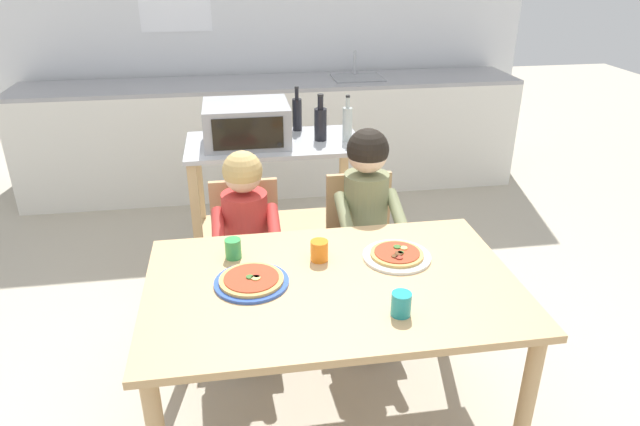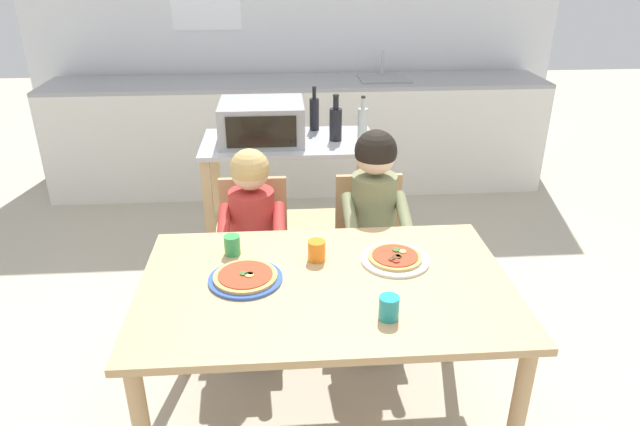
# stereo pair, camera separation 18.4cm
# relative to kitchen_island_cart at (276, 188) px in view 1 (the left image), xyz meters

# --- Properties ---
(ground_plane) EXTENTS (12.37, 12.37, 0.00)m
(ground_plane) POSITION_rel_kitchen_island_cart_xyz_m (0.11, -0.08, -0.57)
(ground_plane) COLOR #B7AD99
(back_wall_tiled) EXTENTS (4.44, 0.14, 2.70)m
(back_wall_tiled) POSITION_rel_kitchen_island_cart_xyz_m (0.10, 1.84, 0.78)
(back_wall_tiled) COLOR silver
(back_wall_tiled) RESTS_ON ground
(kitchen_counter) EXTENTS (3.99, 0.60, 1.10)m
(kitchen_counter) POSITION_rel_kitchen_island_cart_xyz_m (0.11, 1.43, -0.12)
(kitchen_counter) COLOR silver
(kitchen_counter) RESTS_ON ground
(kitchen_island_cart) EXTENTS (1.00, 0.53, 0.86)m
(kitchen_island_cart) POSITION_rel_kitchen_island_cart_xyz_m (0.00, 0.00, 0.00)
(kitchen_island_cart) COLOR #B7BABF
(kitchen_island_cart) RESTS_ON ground
(toaster_oven) EXTENTS (0.47, 0.40, 0.23)m
(toaster_oven) POSITION_rel_kitchen_island_cart_xyz_m (-0.15, 0.00, 0.40)
(toaster_oven) COLOR #999BA0
(toaster_oven) RESTS_ON kitchen_island_cart
(bottle_squat_spirits) EXTENTS (0.07, 0.07, 0.27)m
(bottle_squat_spirits) POSITION_rel_kitchen_island_cart_xyz_m (0.27, -0.01, 0.40)
(bottle_squat_spirits) COLOR black
(bottle_squat_spirits) RESTS_ON kitchen_island_cart
(bottle_brown_beer) EXTENTS (0.06, 0.06, 0.26)m
(bottle_brown_beer) POSITION_rel_kitchen_island_cart_xyz_m (0.16, 0.20, 0.40)
(bottle_brown_beer) COLOR black
(bottle_brown_beer) RESTS_ON kitchen_island_cart
(bottle_clear_vinegar) EXTENTS (0.06, 0.06, 0.26)m
(bottle_clear_vinegar) POSITION_rel_kitchen_island_cart_xyz_m (0.42, -0.05, 0.40)
(bottle_clear_vinegar) COLOR #ADB7B2
(bottle_clear_vinegar) RESTS_ON kitchen_island_cart
(dining_table) EXTENTS (1.41, 0.89, 0.72)m
(dining_table) POSITION_rel_kitchen_island_cart_xyz_m (0.11, -1.31, 0.06)
(dining_table) COLOR tan
(dining_table) RESTS_ON ground
(dining_chair_left) EXTENTS (0.36, 0.36, 0.81)m
(dining_chair_left) POSITION_rel_kitchen_island_cart_xyz_m (-0.20, -0.56, -0.09)
(dining_chair_left) COLOR tan
(dining_chair_left) RESTS_ON ground
(dining_chair_right) EXTENTS (0.36, 0.36, 0.81)m
(dining_chair_right) POSITION_rel_kitchen_island_cart_xyz_m (0.40, -0.56, -0.09)
(dining_chair_right) COLOR tan
(dining_chair_right) RESTS_ON ground
(child_in_red_shirt) EXTENTS (0.32, 0.42, 1.01)m
(child_in_red_shirt) POSITION_rel_kitchen_island_cart_xyz_m (-0.20, -0.68, 0.08)
(child_in_red_shirt) COLOR #424C6B
(child_in_red_shirt) RESTS_ON ground
(child_in_olive_shirt) EXTENTS (0.32, 0.42, 1.09)m
(child_in_olive_shirt) POSITION_rel_kitchen_island_cart_xyz_m (0.40, -0.67, 0.14)
(child_in_olive_shirt) COLOR #424C6B
(child_in_olive_shirt) RESTS_ON ground
(pizza_plate_blue_rimmed) EXTENTS (0.28, 0.28, 0.03)m
(pizza_plate_blue_rimmed) POSITION_rel_kitchen_island_cart_xyz_m (-0.20, -1.28, 0.16)
(pizza_plate_blue_rimmed) COLOR #3356B7
(pizza_plate_blue_rimmed) RESTS_ON dining_table
(pizza_plate_white) EXTENTS (0.28, 0.28, 0.03)m
(pizza_plate_white) POSITION_rel_kitchen_island_cart_xyz_m (0.40, -1.17, 0.16)
(pizza_plate_white) COLOR white
(pizza_plate_white) RESTS_ON dining_table
(drinking_cup_orange) EXTENTS (0.07, 0.07, 0.09)m
(drinking_cup_orange) POSITION_rel_kitchen_island_cart_xyz_m (0.08, -1.14, 0.19)
(drinking_cup_orange) COLOR orange
(drinking_cup_orange) RESTS_ON dining_table
(drinking_cup_green) EXTENTS (0.07, 0.07, 0.08)m
(drinking_cup_green) POSITION_rel_kitchen_island_cart_xyz_m (-0.26, -1.07, 0.19)
(drinking_cup_green) COLOR green
(drinking_cup_green) RESTS_ON dining_table
(drinking_cup_teal) EXTENTS (0.07, 0.07, 0.09)m
(drinking_cup_teal) POSITION_rel_kitchen_island_cart_xyz_m (0.30, -1.56, 0.19)
(drinking_cup_teal) COLOR teal
(drinking_cup_teal) RESTS_ON dining_table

